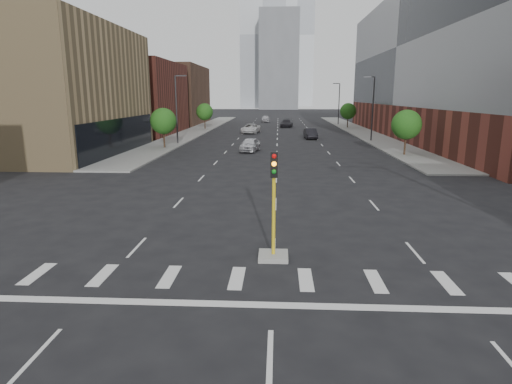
# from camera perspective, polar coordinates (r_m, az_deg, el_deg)

# --- Properties ---
(sidewalk_left_far) EXTENTS (5.00, 92.00, 0.15)m
(sidewalk_left_far) POSITION_cam_1_polar(r_m,az_deg,el_deg) (83.10, -7.61, 8.24)
(sidewalk_left_far) COLOR gray
(sidewalk_left_far) RESTS_ON ground
(sidewalk_right_far) EXTENTS (5.00, 92.00, 0.15)m
(sidewalk_right_far) POSITION_cam_1_polar(r_m,az_deg,el_deg) (83.05, 13.40, 8.00)
(sidewalk_right_far) COLOR gray
(sidewalk_right_far) RESTS_ON ground
(building_left_mid) EXTENTS (20.00, 24.00, 14.00)m
(building_left_mid) POSITION_cam_1_polar(r_m,az_deg,el_deg) (54.92, -27.89, 11.86)
(building_left_mid) COLOR tan
(building_left_mid) RESTS_ON ground
(building_left_far_a) EXTENTS (20.00, 22.00, 12.00)m
(building_left_far_a) POSITION_cam_1_polar(r_m,az_deg,el_deg) (78.49, -18.04, 11.81)
(building_left_far_a) COLOR brown
(building_left_far_a) RESTS_ON ground
(building_left_far_b) EXTENTS (20.00, 24.00, 13.00)m
(building_left_far_b) POSITION_cam_1_polar(r_m,az_deg,el_deg) (103.23, -12.87, 12.48)
(building_left_far_b) COLOR brown
(building_left_far_b) RESTS_ON ground
(building_right_main) EXTENTS (24.00, 70.00, 22.00)m
(building_right_main) POSITION_cam_1_polar(r_m,az_deg,el_deg) (73.70, 27.44, 14.90)
(building_right_main) COLOR brown
(building_right_main) RESTS_ON ground
(tower_left) EXTENTS (22.00, 22.00, 70.00)m
(tower_left) POSITION_cam_1_polar(r_m,az_deg,el_deg) (229.37, 0.98, 19.93)
(tower_left) COLOR #B2B7BC
(tower_left) RESTS_ON ground
(tower_right) EXTENTS (20.00, 20.00, 80.00)m
(tower_right) POSITION_cam_1_polar(r_m,az_deg,el_deg) (269.72, 5.37, 19.88)
(tower_right) COLOR #B2B7BC
(tower_right) RESTS_ON ground
(tower_mid) EXTENTS (18.00, 18.00, 44.00)m
(tower_mid) POSITION_cam_1_polar(r_m,az_deg,el_deg) (208.03, 3.06, 17.05)
(tower_mid) COLOR slate
(tower_mid) RESTS_ON ground
(median_traffic_signal) EXTENTS (1.20, 1.20, 4.40)m
(median_traffic_signal) POSITION_cam_1_polar(r_m,az_deg,el_deg) (17.33, 2.34, -5.88)
(median_traffic_signal) COLOR #999993
(median_traffic_signal) RESTS_ON ground
(streetlight_right_a) EXTENTS (1.60, 0.22, 9.07)m
(streetlight_right_a) POSITION_cam_1_polar(r_m,az_deg,el_deg) (63.86, 15.25, 11.01)
(streetlight_right_a) COLOR #2D2D30
(streetlight_right_a) RESTS_ON ground
(streetlight_right_b) EXTENTS (1.60, 0.22, 9.07)m
(streetlight_right_b) POSITION_cam_1_polar(r_m,az_deg,el_deg) (98.36, 10.96, 11.69)
(streetlight_right_b) COLOR #2D2D30
(streetlight_right_b) RESTS_ON ground
(streetlight_left) EXTENTS (1.60, 0.22, 9.07)m
(streetlight_left) POSITION_cam_1_polar(r_m,az_deg,el_deg) (59.05, -10.49, 11.13)
(streetlight_left) COLOR #2D2D30
(streetlight_left) RESTS_ON ground
(tree_left_near) EXTENTS (3.20, 3.20, 4.85)m
(tree_left_near) POSITION_cam_1_polar(r_m,az_deg,el_deg) (54.42, -12.26, 9.22)
(tree_left_near) COLOR #382619
(tree_left_near) RESTS_ON ground
(tree_left_far) EXTENTS (3.20, 3.20, 4.85)m
(tree_left_far) POSITION_cam_1_polar(r_m,az_deg,el_deg) (83.72, -6.87, 10.57)
(tree_left_far) COLOR #382619
(tree_left_far) RESTS_ON ground
(tree_right_near) EXTENTS (3.20, 3.20, 4.85)m
(tree_right_near) POSITION_cam_1_polar(r_m,az_deg,el_deg) (49.53, 19.43, 8.47)
(tree_right_near) COLOR #382619
(tree_right_near) RESTS_ON ground
(tree_right_far) EXTENTS (3.20, 3.20, 4.85)m
(tree_right_far) POSITION_cam_1_polar(r_m,az_deg,el_deg) (88.60, 12.18, 10.50)
(tree_right_far) COLOR #382619
(tree_right_far) RESTS_ON ground
(car_near_left) EXTENTS (2.57, 4.92, 1.60)m
(car_near_left) POSITION_cam_1_polar(r_m,az_deg,el_deg) (50.85, -0.82, 6.34)
(car_near_left) COLOR silver
(car_near_left) RESTS_ON ground
(car_mid_right) EXTENTS (1.97, 4.90, 1.58)m
(car_mid_right) POSITION_cam_1_polar(r_m,az_deg,el_deg) (66.32, 7.28, 7.74)
(car_mid_right) COLOR black
(car_mid_right) RESTS_ON ground
(car_far_left) EXTENTS (3.46, 6.14, 1.62)m
(car_far_left) POSITION_cam_1_polar(r_m,az_deg,el_deg) (75.54, -0.70, 8.46)
(car_far_left) COLOR silver
(car_far_left) RESTS_ON ground
(car_deep_right) EXTENTS (2.93, 5.73, 1.59)m
(car_deep_right) POSITION_cam_1_polar(r_m,az_deg,el_deg) (90.01, 4.11, 9.12)
(car_deep_right) COLOR black
(car_deep_right) RESTS_ON ground
(car_distant) EXTENTS (2.23, 4.96, 1.65)m
(car_distant) POSITION_cam_1_polar(r_m,az_deg,el_deg) (106.42, 1.28, 9.73)
(car_distant) COLOR silver
(car_distant) RESTS_ON ground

